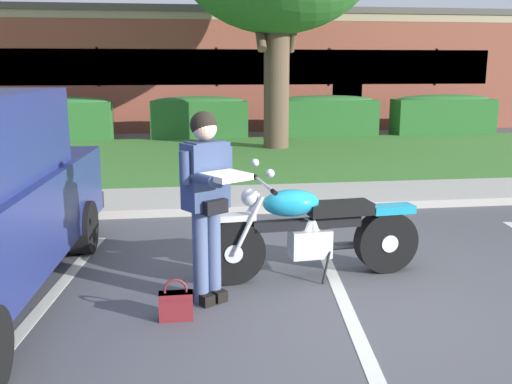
{
  "coord_description": "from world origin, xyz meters",
  "views": [
    {
      "loc": [
        -1.52,
        -4.61,
        2.07
      ],
      "look_at": [
        -0.75,
        0.92,
        0.85
      ],
      "focal_mm": 40.31,
      "sensor_mm": 36.0,
      "label": 1
    }
  ],
  "objects_px": {
    "motorcycle": "(320,230)",
    "rider_person": "(207,192)",
    "handbag": "(176,303)",
    "brick_building": "(208,69)",
    "hedge_left": "(65,118)",
    "hedge_center_left": "(199,117)",
    "hedge_center_right": "(325,115)",
    "hedge_right": "(443,114)"
  },
  "relations": [
    {
      "from": "motorcycle",
      "to": "hedge_left",
      "type": "bearing_deg",
      "value": 111.38
    },
    {
      "from": "hedge_center_left",
      "to": "hedge_center_right",
      "type": "distance_m",
      "value": 3.73
    },
    {
      "from": "handbag",
      "to": "hedge_center_left",
      "type": "height_order",
      "value": "hedge_center_left"
    },
    {
      "from": "hedge_center_left",
      "to": "hedge_right",
      "type": "bearing_deg",
      "value": 0.0
    },
    {
      "from": "handbag",
      "to": "hedge_center_right",
      "type": "bearing_deg",
      "value": 70.01
    },
    {
      "from": "hedge_center_left",
      "to": "hedge_center_right",
      "type": "xyz_separation_m",
      "value": [
        3.73,
        0.0,
        -0.0
      ]
    },
    {
      "from": "brick_building",
      "to": "handbag",
      "type": "bearing_deg",
      "value": -94.12
    },
    {
      "from": "motorcycle",
      "to": "hedge_center_right",
      "type": "relative_size",
      "value": 0.73
    },
    {
      "from": "handbag",
      "to": "hedge_left",
      "type": "height_order",
      "value": "hedge_left"
    },
    {
      "from": "rider_person",
      "to": "handbag",
      "type": "relative_size",
      "value": 4.74
    },
    {
      "from": "motorcycle",
      "to": "rider_person",
      "type": "xyz_separation_m",
      "value": [
        -1.14,
        -0.48,
        0.53
      ]
    },
    {
      "from": "hedge_center_left",
      "to": "hedge_center_right",
      "type": "height_order",
      "value": "same"
    },
    {
      "from": "hedge_right",
      "to": "handbag",
      "type": "bearing_deg",
      "value": -123.79
    },
    {
      "from": "motorcycle",
      "to": "handbag",
      "type": "relative_size",
      "value": 6.23
    },
    {
      "from": "hedge_left",
      "to": "hedge_right",
      "type": "xyz_separation_m",
      "value": [
        11.18,
        0.0,
        -0.0
      ]
    },
    {
      "from": "hedge_center_right",
      "to": "hedge_right",
      "type": "xyz_separation_m",
      "value": [
        3.73,
        0.0,
        0.0
      ]
    },
    {
      "from": "handbag",
      "to": "rider_person",
      "type": "bearing_deg",
      "value": 49.59
    },
    {
      "from": "rider_person",
      "to": "hedge_center_right",
      "type": "relative_size",
      "value": 0.55
    },
    {
      "from": "brick_building",
      "to": "hedge_left",
      "type": "bearing_deg",
      "value": -123.05
    },
    {
      "from": "rider_person",
      "to": "hedge_left",
      "type": "bearing_deg",
      "value": 105.62
    },
    {
      "from": "handbag",
      "to": "hedge_center_left",
      "type": "distance_m",
      "value": 12.23
    },
    {
      "from": "hedge_left",
      "to": "brick_building",
      "type": "relative_size",
      "value": 0.12
    },
    {
      "from": "motorcycle",
      "to": "hedge_center_right",
      "type": "distance_m",
      "value": 11.77
    },
    {
      "from": "rider_person",
      "to": "handbag",
      "type": "distance_m",
      "value": 0.98
    },
    {
      "from": "motorcycle",
      "to": "hedge_center_right",
      "type": "bearing_deg",
      "value": 75.22
    },
    {
      "from": "handbag",
      "to": "hedge_center_right",
      "type": "xyz_separation_m",
      "value": [
        4.44,
        12.2,
        0.51
      ]
    },
    {
      "from": "rider_person",
      "to": "brick_building",
      "type": "relative_size",
      "value": 0.08
    },
    {
      "from": "rider_person",
      "to": "hedge_left",
      "type": "distance_m",
      "value": 12.31
    },
    {
      "from": "handbag",
      "to": "hedge_left",
      "type": "distance_m",
      "value": 12.58
    },
    {
      "from": "motorcycle",
      "to": "handbag",
      "type": "distance_m",
      "value": 1.69
    },
    {
      "from": "hedge_right",
      "to": "brick_building",
      "type": "bearing_deg",
      "value": 135.29
    },
    {
      "from": "rider_person",
      "to": "hedge_center_right",
      "type": "distance_m",
      "value": 12.56
    },
    {
      "from": "handbag",
      "to": "hedge_center_right",
      "type": "relative_size",
      "value": 0.12
    },
    {
      "from": "motorcycle",
      "to": "brick_building",
      "type": "relative_size",
      "value": 0.1
    },
    {
      "from": "hedge_left",
      "to": "hedge_right",
      "type": "height_order",
      "value": "same"
    },
    {
      "from": "hedge_center_right",
      "to": "brick_building",
      "type": "xyz_separation_m",
      "value": [
        -3.07,
        6.73,
        1.32
      ]
    },
    {
      "from": "motorcycle",
      "to": "hedge_center_left",
      "type": "height_order",
      "value": "hedge_center_left"
    },
    {
      "from": "handbag",
      "to": "brick_building",
      "type": "relative_size",
      "value": 0.02
    },
    {
      "from": "motorcycle",
      "to": "hedge_left",
      "type": "height_order",
      "value": "hedge_left"
    },
    {
      "from": "motorcycle",
      "to": "handbag",
      "type": "xyz_separation_m",
      "value": [
        -1.44,
        -0.82,
        -0.34
      ]
    },
    {
      "from": "hedge_center_left",
      "to": "hedge_right",
      "type": "xyz_separation_m",
      "value": [
        7.46,
        0.0,
        -0.0
      ]
    },
    {
      "from": "rider_person",
      "to": "hedge_center_left",
      "type": "bearing_deg",
      "value": 88.0
    }
  ]
}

